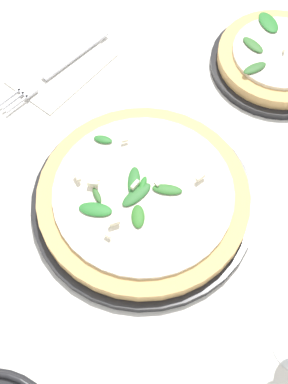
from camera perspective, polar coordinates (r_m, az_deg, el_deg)
name	(u,v)px	position (r m, az deg, el deg)	size (l,w,h in m)	color
ground_plane	(136,201)	(0.74, -0.91, -0.92)	(6.00, 6.00, 0.00)	silver
pizza_arugula_main	(144,197)	(0.72, -0.01, -0.51)	(0.30, 0.30, 0.05)	black
pizza_personal_side	(278,60)	(0.89, 14.11, 13.54)	(0.21, 0.21, 0.05)	black
napkin	(61,68)	(0.88, -8.81, 12.98)	(0.18, 0.14, 0.01)	silver
fork	(57,68)	(0.87, -9.26, 12.89)	(0.21, 0.09, 0.00)	silver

